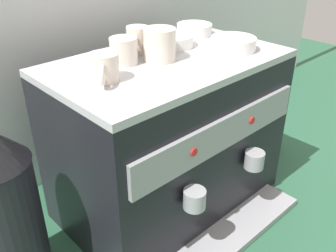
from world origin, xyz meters
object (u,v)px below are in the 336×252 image
ceramic_cup_3 (137,40)px  coffee_grinder (2,211)px  ceramic_cup_2 (104,68)px  ceramic_bowl_1 (172,41)px  ceramic_cup_0 (123,50)px  ceramic_bowl_0 (233,44)px  espresso_machine (169,137)px  ceramic_bowl_2 (194,30)px  milk_pitcher (271,136)px  ceramic_cup_1 (160,44)px

ceramic_cup_3 → coffee_grinder: bearing=-171.9°
ceramic_cup_2 → ceramic_bowl_1: ceramic_cup_2 is taller
ceramic_cup_0 → coffee_grinder: 0.47m
ceramic_bowl_0 → ceramic_bowl_1: 0.18m
ceramic_cup_0 → ceramic_bowl_0: size_ratio=0.83×
espresso_machine → ceramic_bowl_2: 0.35m
ceramic_cup_3 → ceramic_bowl_2: bearing=4.6°
ceramic_cup_3 → ceramic_bowl_1: (0.11, -0.02, -0.02)m
espresso_machine → ceramic_cup_2: 0.34m
ceramic_cup_2 → milk_pitcher: ceramic_cup_2 is taller
ceramic_cup_1 → ceramic_cup_3: ceramic_cup_1 is taller
espresso_machine → ceramic_bowl_2: (0.22, 0.11, 0.26)m
ceramic_cup_2 → ceramic_bowl_1: 0.31m
ceramic_cup_0 → ceramic_cup_1: ceramic_cup_1 is taller
espresso_machine → ceramic_cup_0: 0.30m
ceramic_cup_3 → coffee_grinder: 0.54m
ceramic_cup_3 → coffee_grinder: (-0.46, -0.07, -0.28)m
coffee_grinder → milk_pitcher: 1.00m
espresso_machine → ceramic_cup_0: (-0.10, 0.06, 0.27)m
ceramic_cup_1 → ceramic_cup_2: 0.19m
ceramic_cup_3 → ceramic_bowl_1: size_ratio=0.68×
ceramic_cup_0 → ceramic_bowl_1: bearing=6.5°
espresso_machine → ceramic_cup_1: (-0.02, 0.01, 0.28)m
ceramic_cup_1 → milk_pitcher: size_ratio=0.97×
ceramic_cup_1 → coffee_grinder: (-0.47, 0.02, -0.29)m
ceramic_bowl_1 → ceramic_cup_1: bearing=-147.9°
ceramic_cup_3 → ceramic_cup_2: bearing=-150.2°
ceramic_cup_0 → ceramic_cup_2: bearing=-147.6°
ceramic_bowl_2 → ceramic_bowl_1: bearing=-165.1°
ceramic_cup_2 → coffee_grinder: 0.39m
ceramic_cup_2 → milk_pitcher: 0.83m
espresso_machine → ceramic_bowl_2: bearing=27.7°
ceramic_bowl_0 → milk_pitcher: (0.31, 0.01, -0.43)m
ceramic_bowl_2 → ceramic_bowl_0: bearing=-100.6°
ceramic_bowl_0 → milk_pitcher: bearing=2.1°
ceramic_cup_1 → ceramic_cup_3: size_ratio=1.36×
ceramic_cup_1 → milk_pitcher: bearing=-7.7°
ceramic_cup_1 → coffee_grinder: 0.55m
espresso_machine → ceramic_bowl_0: (0.18, -0.07, 0.26)m
coffee_grinder → milk_pitcher: bearing=-4.9°
ceramic_cup_1 → milk_pitcher: (0.51, -0.07, -0.46)m
ceramic_cup_0 → milk_pitcher: (0.60, -0.11, -0.45)m
ceramic_cup_1 → ceramic_cup_2: ceramic_cup_1 is taller
ceramic_bowl_1 → espresso_machine: bearing=-136.9°
ceramic_bowl_2 → coffee_grinder: ceramic_bowl_2 is taller
coffee_grinder → ceramic_cup_1: bearing=-1.9°
ceramic_bowl_2 → espresso_machine: bearing=-152.3°
ceramic_bowl_0 → milk_pitcher: size_ratio=1.05×
ceramic_cup_0 → ceramic_bowl_2: ceramic_cup_0 is taller
ceramic_cup_0 → ceramic_cup_3: ceramic_cup_3 is taller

